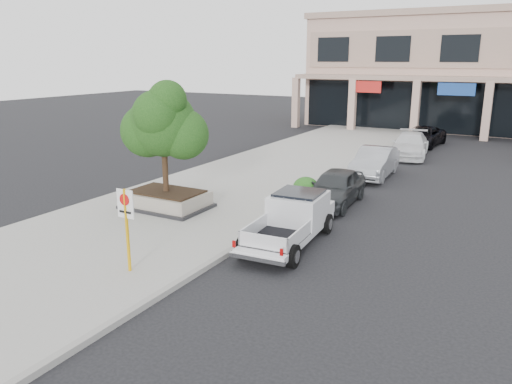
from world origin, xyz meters
TOP-DOWN VIEW (x-y plane):
  - ground at (0.00, 0.00)m, footprint 120.00×120.00m
  - sidewalk at (-5.50, 6.00)m, footprint 8.00×52.00m
  - curb at (-1.55, 6.00)m, footprint 0.20×52.00m
  - planter at (-6.02, 2.22)m, footprint 3.20×2.20m
  - planter_tree at (-5.88, 2.37)m, footprint 2.90×2.55m
  - no_parking_sign at (-3.11, -2.98)m, footprint 0.55×0.09m
  - hedge at (-1.80, 5.96)m, footprint 1.10×0.99m
  - pickup_truck at (-0.35, 1.27)m, footprint 2.14×5.01m
  - curb_car_a at (-0.66, 6.30)m, footprint 1.89×4.28m
  - curb_car_b at (-0.66, 11.89)m, footprint 1.74×4.55m
  - curb_car_c at (-0.33, 18.14)m, footprint 2.66×5.18m
  - curb_car_d at (-0.46, 22.46)m, footprint 2.62×4.93m

SIDE VIEW (x-z plane):
  - ground at x=0.00m, z-range 0.00..0.00m
  - sidewalk at x=-5.50m, z-range 0.00..0.15m
  - curb at x=-1.55m, z-range 0.00..0.15m
  - planter at x=-6.02m, z-range 0.14..0.82m
  - hedge at x=-1.80m, z-range 0.15..1.08m
  - curb_car_d at x=-0.46m, z-range 0.00..1.32m
  - curb_car_a at x=-0.66m, z-range 0.00..1.43m
  - curb_car_c at x=-0.33m, z-range 0.00..1.44m
  - curb_car_b at x=-0.66m, z-range 0.00..1.48m
  - pickup_truck at x=-0.35m, z-range 0.00..1.54m
  - no_parking_sign at x=-3.11m, z-range 0.48..2.78m
  - planter_tree at x=-5.88m, z-range 1.41..5.41m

